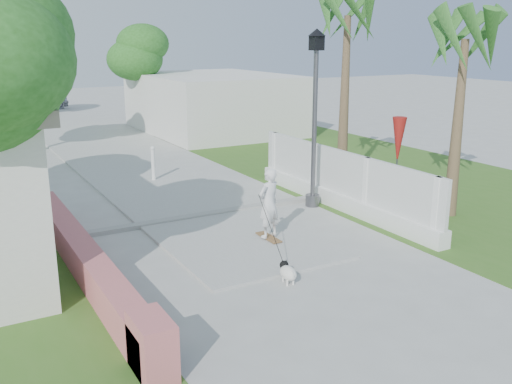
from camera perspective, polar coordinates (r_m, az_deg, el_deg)
ground at (r=9.18m, az=10.54°, el=-12.51°), size 90.00×90.00×0.00m
path_strip at (r=27.01m, az=-17.73°, el=5.54°), size 3.20×36.00×0.06m
curb at (r=13.91m, az=-5.40°, el=-2.35°), size 6.50×0.25×0.10m
grass_right at (r=19.24m, az=11.42°, el=2.22°), size 8.00×20.00×0.01m
pink_wall at (r=10.66m, az=-16.37°, el=-7.01°), size 0.45×8.20×0.80m
lattice_fence at (r=14.64m, az=8.42°, el=0.46°), size 0.35×7.00×1.50m
building_right at (r=26.84m, az=-4.28°, el=8.89°), size 6.00×8.00×2.60m
street_lamp at (r=14.38m, az=5.90°, el=7.92°), size 0.44×0.44×4.44m
bollard at (r=17.45m, az=-10.24°, el=2.90°), size 0.14×0.14×1.09m
patio_umbrella at (r=14.92m, az=14.05°, el=4.94°), size 0.36×0.36×2.30m
tree_path_left at (r=22.25m, az=-23.95°, el=12.89°), size 3.40×3.40×5.23m
tree_path_right at (r=27.50m, az=-11.58°, el=13.37°), size 3.00×3.00×4.79m
palm_far at (r=16.09m, az=9.12°, el=15.93°), size 1.80×1.80×5.30m
palm_near at (r=14.24m, az=20.12°, el=13.20°), size 1.80×1.80×4.70m
skateboarder at (r=11.33m, az=1.35°, el=-2.90°), size 1.12×2.26×1.60m
dog at (r=10.23m, az=3.17°, el=-7.98°), size 0.31×0.55×0.38m
parked_car at (r=36.48m, az=-21.83°, el=8.71°), size 4.95×3.31×1.56m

